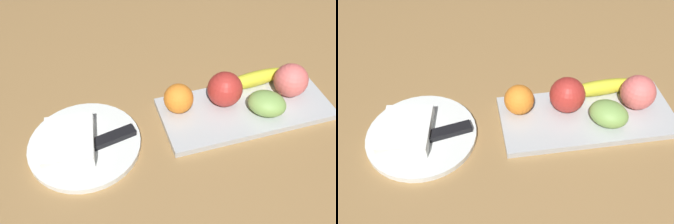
{
  "view_description": "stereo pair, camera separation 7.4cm",
  "coord_description": "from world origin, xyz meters",
  "views": [
    {
      "loc": [
        0.35,
        0.49,
        0.57
      ],
      "look_at": [
        0.2,
        -0.0,
        0.04
      ],
      "focal_mm": 40.26,
      "sensor_mm": 36.0,
      "label": 1
    },
    {
      "loc": [
        0.28,
        0.51,
        0.57
      ],
      "look_at": [
        0.2,
        -0.0,
        0.04
      ],
      "focal_mm": 40.26,
      "sensor_mm": 36.0,
      "label": 2
    }
  ],
  "objects": [
    {
      "name": "folded_napkin",
      "position": [
        0.4,
        -0.0,
        0.03
      ],
      "size": [
        0.11,
        0.13,
        0.03
      ],
      "primitive_type": "cube",
      "rotation": [
        0.0,
        0.0,
        -0.13
      ],
      "color": "white",
      "rests_on": "dinner_plate"
    },
    {
      "name": "dinner_plate",
      "position": [
        0.37,
        -0.0,
        0.01
      ],
      "size": [
        0.22,
        0.22,
        0.01
      ],
      "primitive_type": "cylinder",
      "color": "white",
      "rests_on": "ground_plane"
    },
    {
      "name": "banana",
      "position": [
        -0.01,
        -0.06,
        0.03
      ],
      "size": [
        0.17,
        0.05,
        0.03
      ],
      "primitive_type": "ellipsoid",
      "rotation": [
        0.0,
        0.0,
        0.08
      ],
      "color": "yellow",
      "rests_on": "fruit_tray"
    },
    {
      "name": "orange_near_apple",
      "position": [
        0.17,
        -0.03,
        0.04
      ],
      "size": [
        0.06,
        0.06,
        0.06
      ],
      "primitive_type": "sphere",
      "color": "orange",
      "rests_on": "fruit_tray"
    },
    {
      "name": "ground_plane",
      "position": [
        0.0,
        0.0,
        0.0
      ],
      "size": [
        2.4,
        2.4,
        0.0
      ],
      "primitive_type": "plane",
      "color": "#9C7444"
    },
    {
      "name": "apple",
      "position": [
        0.07,
        -0.03,
        0.05
      ],
      "size": [
        0.07,
        0.07,
        0.07
      ],
      "primitive_type": "sphere",
      "color": "#BB302A",
      "rests_on": "fruit_tray"
    },
    {
      "name": "peach",
      "position": [
        -0.07,
        -0.01,
        0.05
      ],
      "size": [
        0.07,
        0.07,
        0.07
      ],
      "primitive_type": "sphere",
      "color": "#EC6964",
      "rests_on": "fruit_tray"
    },
    {
      "name": "fruit_tray",
      "position": [
        0.03,
        -0.0,
        0.01
      ],
      "size": [
        0.36,
        0.16,
        0.01
      ],
      "primitive_type": "cube",
      "color": "#B9BEC0",
      "rests_on": "ground_plane"
    },
    {
      "name": "knife",
      "position": [
        0.33,
        0.01,
        0.02
      ],
      "size": [
        0.18,
        0.06,
        0.01
      ],
      "rotation": [
        0.0,
        0.0,
        0.2
      ],
      "color": "silver",
      "rests_on": "dinner_plate"
    },
    {
      "name": "grape_bunch",
      "position": [
        -0.0,
        0.03,
        0.04
      ],
      "size": [
        0.1,
        0.1,
        0.05
      ],
      "primitive_type": "ellipsoid",
      "rotation": [
        0.0,
        0.0,
        2.48
      ],
      "color": "#84B355",
      "rests_on": "fruit_tray"
    }
  ]
}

